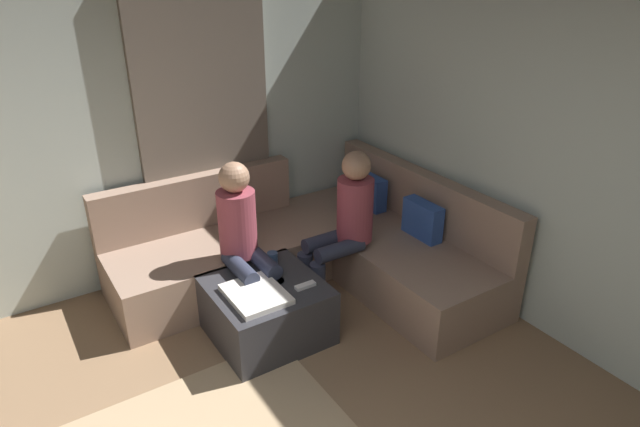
# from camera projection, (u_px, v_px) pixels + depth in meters

# --- Properties ---
(wall_left) EXTENTS (0.12, 6.00, 2.70)m
(wall_left) POSITION_uv_depth(u_px,v_px,m) (24.00, 136.00, 3.83)
(wall_left) COLOR silver
(wall_left) RESTS_ON ground_plane
(curtain_panel) EXTENTS (0.06, 1.10, 2.50)m
(curtain_panel) POSITION_uv_depth(u_px,v_px,m) (205.00, 125.00, 4.43)
(curtain_panel) COLOR #726659
(curtain_panel) RESTS_ON ground_plane
(sectional_couch) EXTENTS (2.10, 2.55, 0.87)m
(sectional_couch) POSITION_uv_depth(u_px,v_px,m) (316.00, 249.00, 4.56)
(sectional_couch) COLOR #9E7F6B
(sectional_couch) RESTS_ON ground_plane
(ottoman) EXTENTS (0.76, 0.76, 0.42)m
(ottoman) POSITION_uv_depth(u_px,v_px,m) (266.00, 310.00, 3.90)
(ottoman) COLOR #333338
(ottoman) RESTS_ON ground_plane
(folded_blanket) EXTENTS (0.44, 0.36, 0.04)m
(folded_blanket) POSITION_uv_depth(u_px,v_px,m) (256.00, 294.00, 3.66)
(folded_blanket) COLOR white
(folded_blanket) RESTS_ON ottoman
(coffee_mug) EXTENTS (0.08, 0.08, 0.10)m
(coffee_mug) POSITION_uv_depth(u_px,v_px,m) (272.00, 258.00, 4.04)
(coffee_mug) COLOR #334C72
(coffee_mug) RESTS_ON ottoman
(game_remote) EXTENTS (0.05, 0.15, 0.02)m
(game_remote) POSITION_uv_depth(u_px,v_px,m) (305.00, 286.00, 3.77)
(game_remote) COLOR white
(game_remote) RESTS_ON ottoman
(person_on_couch_back) EXTENTS (0.30, 0.60, 1.20)m
(person_on_couch_back) POSITION_uv_depth(u_px,v_px,m) (344.00, 221.00, 4.17)
(person_on_couch_back) COLOR #2D3347
(person_on_couch_back) RESTS_ON ground_plane
(person_on_couch_side) EXTENTS (0.60, 0.30, 1.20)m
(person_on_couch_side) POSITION_uv_depth(u_px,v_px,m) (244.00, 237.00, 3.94)
(person_on_couch_side) COLOR #2D3347
(person_on_couch_side) RESTS_ON ground_plane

